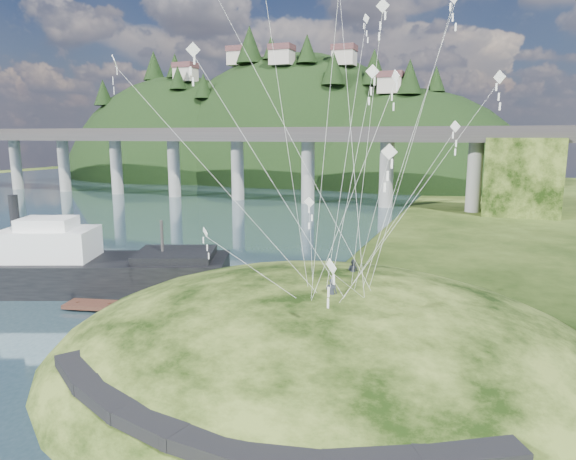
% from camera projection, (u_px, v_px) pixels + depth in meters
% --- Properties ---
extents(ground, '(320.00, 320.00, 0.00)m').
position_uv_depth(ground, '(195.00, 351.00, 32.30)').
color(ground, black).
rests_on(ground, ground).
extents(grass_hill, '(36.00, 32.00, 13.00)m').
position_uv_depth(grass_hill, '(325.00, 381.00, 31.57)').
color(grass_hill, black).
rests_on(grass_hill, ground).
extents(footpath, '(22.29, 5.84, 0.83)m').
position_uv_depth(footpath, '(226.00, 425.00, 20.34)').
color(footpath, black).
rests_on(footpath, ground).
extents(bridge, '(160.00, 11.00, 15.00)m').
position_uv_depth(bridge, '(262.00, 154.00, 104.19)').
color(bridge, '#2D2B2B').
rests_on(bridge, ground).
extents(far_ridge, '(153.00, 70.00, 94.50)m').
position_uv_depth(far_ridge, '(280.00, 203.00, 161.16)').
color(far_ridge, black).
rests_on(far_ridge, ground).
extents(work_barge, '(24.72, 14.84, 8.39)m').
position_uv_depth(work_barge, '(84.00, 267.00, 44.71)').
color(work_barge, black).
rests_on(work_barge, ground).
extents(wooden_dock, '(12.17, 4.60, 0.86)m').
position_uv_depth(wooden_dock, '(141.00, 307.00, 39.43)').
color(wooden_dock, '#381E17').
rests_on(wooden_dock, ground).
extents(kite_flyers, '(0.89, 5.82, 1.75)m').
position_uv_depth(kite_flyers, '(345.00, 266.00, 30.53)').
color(kite_flyers, '#23282F').
rests_on(kite_flyers, ground).
extents(kite_swarm, '(19.31, 17.13, 21.49)m').
position_uv_depth(kite_swarm, '(348.00, 59.00, 28.72)').
color(kite_swarm, white).
rests_on(kite_swarm, ground).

